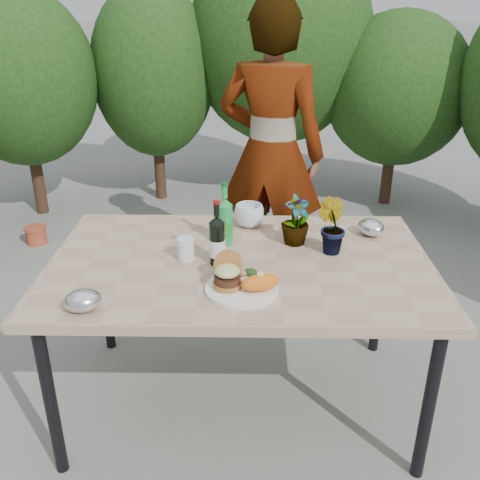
{
  "coord_description": "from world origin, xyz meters",
  "views": [
    {
      "loc": [
        0.03,
        -2.0,
        1.77
      ],
      "look_at": [
        0.0,
        -0.08,
        0.88
      ],
      "focal_mm": 40.0,
      "sensor_mm": 36.0,
      "label": 1
    }
  ],
  "objects_px": {
    "wine_bottle": "(217,241)",
    "person": "(271,154)",
    "patio_table": "(240,272)",
    "dinner_plate": "(242,289)"
  },
  "relations": [
    {
      "from": "wine_bottle",
      "to": "person",
      "type": "relative_size",
      "value": 0.16
    },
    {
      "from": "patio_table",
      "to": "dinner_plate",
      "type": "bearing_deg",
      "value": -87.62
    },
    {
      "from": "wine_bottle",
      "to": "person",
      "type": "height_order",
      "value": "person"
    },
    {
      "from": "patio_table",
      "to": "person",
      "type": "bearing_deg",
      "value": 81.72
    },
    {
      "from": "person",
      "to": "dinner_plate",
      "type": "bearing_deg",
      "value": 100.17
    },
    {
      "from": "dinner_plate",
      "to": "wine_bottle",
      "type": "height_order",
      "value": "wine_bottle"
    },
    {
      "from": "person",
      "to": "patio_table",
      "type": "bearing_deg",
      "value": 98.27
    },
    {
      "from": "dinner_plate",
      "to": "wine_bottle",
      "type": "bearing_deg",
      "value": 115.33
    },
    {
      "from": "wine_bottle",
      "to": "person",
      "type": "bearing_deg",
      "value": 60.5
    },
    {
      "from": "patio_table",
      "to": "dinner_plate",
      "type": "relative_size",
      "value": 5.71
    }
  ]
}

